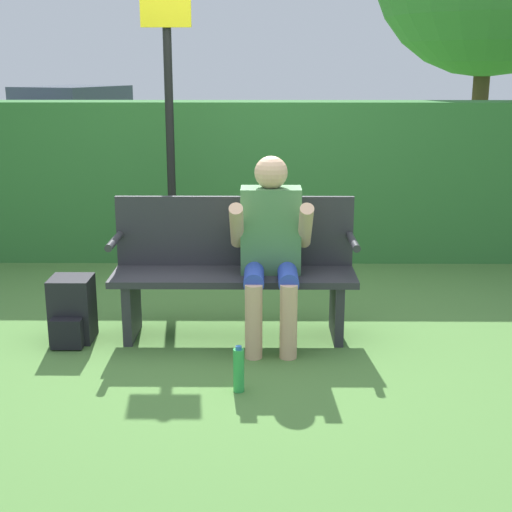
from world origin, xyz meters
The scene contains 8 objects.
ground_plane centered at (0.00, 0.00, 0.00)m, with size 40.00×40.00×0.00m, color #4C7A38.
hedge_back centered at (0.00, 2.12, 0.74)m, with size 12.00×0.49×1.48m.
park_bench centered at (0.00, 0.07, 0.47)m, with size 1.63×0.45×0.94m.
person_seated centered at (0.25, -0.05, 0.68)m, with size 0.53×0.58×1.23m.
backpack centered at (-1.09, -0.08, 0.21)m, with size 0.27×0.35×0.44m.
water_bottle centered at (0.06, -0.86, 0.13)m, with size 0.06×0.06×0.27m.
signpost centered at (-0.57, 1.34, 1.38)m, with size 0.40×0.09×2.40m.
parked_car centered at (-3.72, 10.39, 0.67)m, with size 3.33×4.76×1.41m.
Camera 1 is at (0.19, -4.59, 1.79)m, focal length 50.00 mm.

